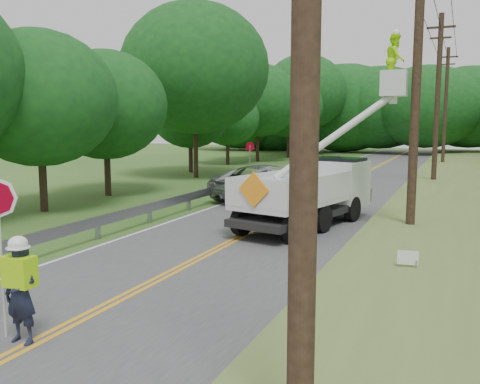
% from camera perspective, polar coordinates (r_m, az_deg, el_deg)
% --- Properties ---
extents(ground, '(140.00, 140.00, 0.00)m').
position_cam_1_polar(ground, '(11.80, -11.77, -10.86)').
color(ground, '#2C561E').
rests_on(ground, ground).
extents(road, '(7.20, 96.00, 0.03)m').
position_cam_1_polar(road, '(24.31, 7.45, -1.17)').
color(road, '#444446').
rests_on(road, ground).
extents(guardrail, '(0.18, 48.00, 0.77)m').
position_cam_1_polar(guardrail, '(26.42, -0.40, 0.79)').
color(guardrail, gray).
rests_on(guardrail, ground).
extents(utility_poles, '(1.60, 43.30, 10.00)m').
position_cam_1_polar(utility_poles, '(26.23, 20.27, 10.60)').
color(utility_poles, black).
rests_on(utility_poles, ground).
extents(tall_grass_verge, '(7.00, 96.00, 0.30)m').
position_cam_1_polar(tall_grass_verge, '(23.41, 24.43, -1.79)').
color(tall_grass_verge, '#597238').
rests_on(tall_grass_verge, ground).
extents(treeline_left, '(10.33, 54.43, 11.57)m').
position_cam_1_polar(treeline_left, '(41.88, -0.95, 10.89)').
color(treeline_left, '#332319').
rests_on(treeline_left, ground).
extents(treeline_horizon, '(56.59, 14.43, 11.53)m').
position_cam_1_polar(treeline_horizon, '(65.93, 16.45, 8.91)').
color(treeline_horizon, '#13411A').
rests_on(treeline_horizon, ground).
extents(flagger, '(1.08, 0.41, 2.78)m').
position_cam_1_polar(flagger, '(9.53, -23.09, -9.45)').
color(flagger, '#191E33').
rests_on(flagger, road).
extents(bucket_truck, '(5.10, 7.02, 6.60)m').
position_cam_1_polar(bucket_truck, '(19.24, 9.13, 1.01)').
color(bucket_truck, black).
rests_on(bucket_truck, road).
extents(suv_silver, '(5.06, 6.74, 1.70)m').
position_cam_1_polar(suv_silver, '(24.83, 3.38, 1.08)').
color(suv_silver, '#A9ABAF').
rests_on(suv_silver, road).
extents(suv_darkgrey, '(2.76, 5.67, 1.59)m').
position_cam_1_polar(suv_darkgrey, '(33.00, 8.31, 2.55)').
color(suv_darkgrey, '#3E4046').
rests_on(suv_darkgrey, road).
extents(stop_sign_permanent, '(0.55, 0.08, 2.58)m').
position_cam_1_polar(stop_sign_permanent, '(30.60, 1.11, 3.92)').
color(stop_sign_permanent, gray).
rests_on(stop_sign_permanent, ground).
extents(yard_sign, '(0.48, 0.11, 0.70)m').
position_cam_1_polar(yard_sign, '(13.02, 17.99, -7.02)').
color(yard_sign, white).
rests_on(yard_sign, ground).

